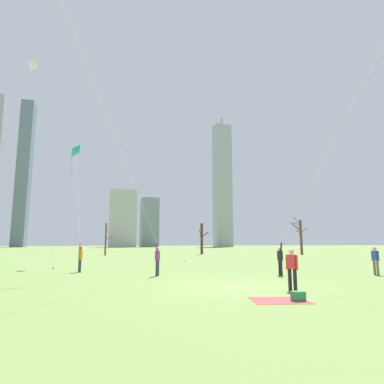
% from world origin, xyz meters
% --- Properties ---
extents(ground_plane, '(400.00, 400.00, 0.00)m').
position_xyz_m(ground_plane, '(0.00, 0.00, 0.00)').
color(ground_plane, olive).
extents(kite_flyer_foreground_left_teal, '(1.42, 7.13, 10.14)m').
position_xyz_m(kite_flyer_foreground_left_teal, '(-6.67, 10.41, 2.70)').
color(kite_flyer_foreground_left_teal, '#33384C').
rests_on(kite_flyer_foreground_left_teal, ground).
extents(kite_flyer_far_back_red, '(1.61, 12.87, 12.09)m').
position_xyz_m(kite_flyer_far_back_red, '(4.32, 1.06, 3.19)').
color(kite_flyer_far_back_red, black).
rests_on(kite_flyer_far_back_red, ground).
extents(kite_flyer_midfield_left_blue, '(7.25, 11.48, 13.35)m').
position_xyz_m(kite_flyer_midfield_left_blue, '(-2.97, 4.14, 2.26)').
color(kite_flyer_midfield_left_blue, '#33384C').
rests_on(kite_flyer_midfield_left_blue, ground).
extents(bystander_strolling_midfield, '(0.22, 0.51, 1.62)m').
position_xyz_m(bystander_strolling_midfield, '(10.05, 2.33, 0.90)').
color(bystander_strolling_midfield, '#726656').
rests_on(bystander_strolling_midfield, ground).
extents(bystander_watching_nearby, '(0.34, 0.46, 1.62)m').
position_xyz_m(bystander_watching_nearby, '(1.67, -1.94, 0.90)').
color(bystander_watching_nearby, black).
rests_on(bystander_watching_nearby, ground).
extents(distant_kite_low_near_trees_pink, '(5.37, 6.49, 25.59)m').
position_xyz_m(distant_kite_low_near_trees_pink, '(-1.20, 13.62, 22.70)').
color(distant_kite_low_near_trees_pink, pink).
rests_on(distant_kite_low_near_trees_pink, ground).
extents(distant_kite_high_overhead_white, '(2.37, 7.43, 19.60)m').
position_xyz_m(distant_kite_high_overhead_white, '(-12.20, 19.45, 17.61)').
color(distant_kite_high_overhead_white, white).
rests_on(distant_kite_high_overhead_white, ground).
extents(distant_kite_drifting_right_purple, '(1.80, 3.20, 26.18)m').
position_xyz_m(distant_kite_drifting_right_purple, '(-9.70, 14.87, 21.73)').
color(distant_kite_drifting_right_purple, purple).
rests_on(distant_kite_drifting_right_purple, ground).
extents(picnic_spot, '(2.08, 1.79, 0.31)m').
position_xyz_m(picnic_spot, '(0.34, -3.79, 0.09)').
color(picnic_spot, '#CC3838').
rests_on(picnic_spot, ground).
extents(bare_tree_left_of_center, '(1.94, 2.70, 5.02)m').
position_xyz_m(bare_tree_left_of_center, '(11.60, 39.00, 2.60)').
color(bare_tree_left_of_center, '#423326').
rests_on(bare_tree_left_of_center, ground).
extents(bare_tree_leftmost, '(3.54, 1.88, 6.17)m').
position_xyz_m(bare_tree_leftmost, '(27.02, 33.97, 3.10)').
color(bare_tree_leftmost, brown).
rests_on(bare_tree_leftmost, ground).
extents(bare_tree_right_of_center, '(1.22, 1.56, 4.77)m').
position_xyz_m(bare_tree_right_of_center, '(-3.74, 38.11, 2.52)').
color(bare_tree_right_of_center, brown).
rests_on(bare_tree_right_of_center, ground).
extents(skyline_mid_tower_right, '(7.52, 9.15, 22.10)m').
position_xyz_m(skyline_mid_tower_right, '(19.39, 138.40, 11.05)').
color(skyline_mid_tower_right, gray).
rests_on(skyline_mid_tower_right, ground).
extents(skyline_slender_spire, '(7.66, 6.26, 61.58)m').
position_xyz_m(skyline_slender_spire, '(52.02, 129.56, 28.77)').
color(skyline_slender_spire, '#9EA3AD').
rests_on(skyline_slender_spire, ground).
extents(skyline_wide_slab, '(11.07, 5.77, 24.11)m').
position_xyz_m(skyline_wide_slab, '(6.50, 128.60, 12.06)').
color(skyline_wide_slab, '#B2B2B7').
rests_on(skyline_wide_slab, ground).
extents(skyline_short_annex, '(5.18, 8.78, 64.38)m').
position_xyz_m(skyline_short_annex, '(-35.42, 144.73, 32.19)').
color(skyline_short_annex, slate).
rests_on(skyline_short_annex, ground).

